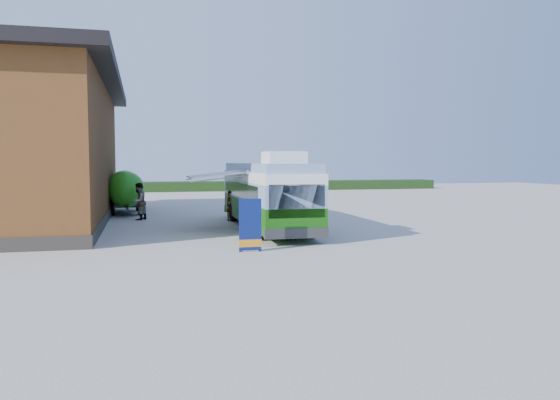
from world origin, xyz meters
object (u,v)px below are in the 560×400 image
object	(u,v)px
bus	(266,192)
person_a	(231,206)
banner	(250,230)
person_b	(139,201)
picnic_table	(282,226)
slurry_tanker	(125,189)

from	to	relation	value
bus	person_a	world-z (taller)	bus
banner	person_b	xyz separation A→B (m)	(-3.76, 11.55, 0.24)
banner	picnic_table	size ratio (longest dim) A/B	1.17
person_b	slurry_tanker	size ratio (longest dim) A/B	0.29
picnic_table	person_a	distance (m)	7.33
picnic_table	person_b	bearing A→B (deg)	144.89
bus	picnic_table	xyz separation A→B (m)	(-0.16, -3.59, -1.14)
bus	banner	world-z (taller)	bus
bus	banner	xyz separation A→B (m)	(-1.99, -6.34, -0.92)
person_a	slurry_tanker	bearing A→B (deg)	104.66
person_b	person_a	bearing A→B (deg)	104.15
banner	slurry_tanker	size ratio (longest dim) A/B	0.26
picnic_table	slurry_tanker	xyz separation A→B (m)	(-6.38, 13.09, 0.94)
picnic_table	person_a	size ratio (longest dim) A/B	0.99
bus	slurry_tanker	xyz separation A→B (m)	(-6.54, 9.50, -0.20)
banner	picnic_table	bearing A→B (deg)	57.39
bus	person_a	bearing A→B (deg)	107.19
bus	banner	distance (m)	6.71
picnic_table	slurry_tanker	world-z (taller)	slurry_tanker
picnic_table	person_b	world-z (taller)	person_b
banner	person_b	size ratio (longest dim) A/B	0.93
bus	banner	size ratio (longest dim) A/B	6.23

